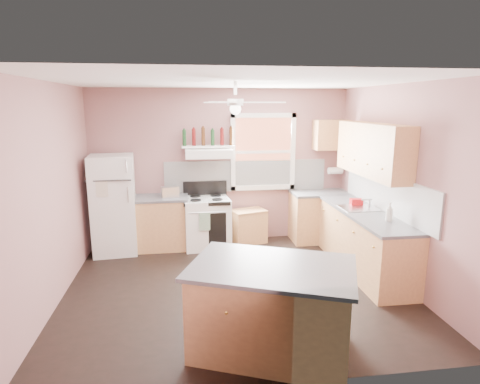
{
  "coord_description": "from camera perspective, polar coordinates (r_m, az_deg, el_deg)",
  "views": [
    {
      "loc": [
        -0.65,
        -5.01,
        2.42
      ],
      "look_at": [
        0.1,
        0.3,
        1.25
      ],
      "focal_mm": 30.0,
      "sensor_mm": 36.0,
      "label": 1
    }
  ],
  "objects": [
    {
      "name": "floor",
      "position": [
        5.6,
        -0.6,
        -13.28
      ],
      "size": [
        4.5,
        4.5,
        0.0
      ],
      "primitive_type": "plane",
      "color": "black",
      "rests_on": "ground"
    },
    {
      "name": "ceiling",
      "position": [
        5.06,
        -0.67,
        15.47
      ],
      "size": [
        4.5,
        4.5,
        0.0
      ],
      "primitive_type": "plane",
      "color": "white",
      "rests_on": "ground"
    },
    {
      "name": "wall_back",
      "position": [
        7.15,
        -2.74,
        3.68
      ],
      "size": [
        4.5,
        0.05,
        2.7
      ],
      "primitive_type": "cube",
      "color": "#885C5A",
      "rests_on": "ground"
    },
    {
      "name": "wall_right",
      "position": [
        5.9,
        21.84,
        0.97
      ],
      "size": [
        0.05,
        4.0,
        2.7
      ],
      "primitive_type": "cube",
      "color": "#885C5A",
      "rests_on": "ground"
    },
    {
      "name": "wall_left",
      "position": [
        5.38,
        -25.44,
        -0.39
      ],
      "size": [
        0.05,
        4.0,
        2.7
      ],
      "primitive_type": "cube",
      "color": "#885C5A",
      "rests_on": "ground"
    },
    {
      "name": "backsplash_back",
      "position": [
        7.19,
        0.87,
        2.33
      ],
      "size": [
        2.9,
        0.03,
        0.55
      ],
      "primitive_type": "cube",
      "color": "white",
      "rests_on": "wall_back"
    },
    {
      "name": "backsplash_right",
      "position": [
        6.17,
        20.02,
        -0.09
      ],
      "size": [
        0.03,
        2.6,
        0.55
      ],
      "primitive_type": "cube",
      "color": "white",
      "rests_on": "wall_right"
    },
    {
      "name": "window_view",
      "position": [
        7.18,
        3.27,
        5.73
      ],
      "size": [
        1.0,
        0.02,
        1.2
      ],
      "primitive_type": "cube",
      "color": "brown",
      "rests_on": "wall_back"
    },
    {
      "name": "window_frame",
      "position": [
        7.15,
        3.31,
        5.7
      ],
      "size": [
        1.16,
        0.07,
        1.36
      ],
      "primitive_type": "cube",
      "color": "white",
      "rests_on": "wall_back"
    },
    {
      "name": "refrigerator",
      "position": [
        6.9,
        -17.52,
        -1.73
      ],
      "size": [
        0.74,
        0.73,
        1.63
      ],
      "primitive_type": "cube",
      "rotation": [
        0.0,
        0.0,
        0.08
      ],
      "color": "white",
      "rests_on": "floor"
    },
    {
      "name": "base_cabinet_left",
      "position": [
        7.01,
        -11.09,
        -4.42
      ],
      "size": [
        0.9,
        0.6,
        0.86
      ],
      "primitive_type": "cube",
      "color": "#AF7849",
      "rests_on": "floor"
    },
    {
      "name": "counter_left",
      "position": [
        6.9,
        -11.25,
        -0.84
      ],
      "size": [
        0.92,
        0.62,
        0.04
      ],
      "primitive_type": "cube",
      "color": "#4D4D50",
      "rests_on": "base_cabinet_left"
    },
    {
      "name": "toaster",
      "position": [
        6.8,
        -9.93,
        -0.02
      ],
      "size": [
        0.31,
        0.22,
        0.18
      ],
      "primitive_type": "cube",
      "rotation": [
        0.0,
        0.0,
        0.23
      ],
      "color": "silver",
      "rests_on": "counter_left"
    },
    {
      "name": "stove",
      "position": [
        6.96,
        -4.78,
        -4.35
      ],
      "size": [
        0.82,
        0.7,
        0.86
      ],
      "primitive_type": "cube",
      "rotation": [
        0.0,
        0.0,
        0.09
      ],
      "color": "white",
      "rests_on": "floor"
    },
    {
      "name": "range_hood",
      "position": [
        6.82,
        -4.48,
        5.53
      ],
      "size": [
        0.78,
        0.5,
        0.14
      ],
      "primitive_type": "cube",
      "color": "white",
      "rests_on": "wall_back"
    },
    {
      "name": "bottle_shelf",
      "position": [
        6.93,
        -4.56,
        6.47
      ],
      "size": [
        0.9,
        0.26,
        0.03
      ],
      "primitive_type": "cube",
      "color": "white",
      "rests_on": "range_hood"
    },
    {
      "name": "cart",
      "position": [
        7.18,
        1.21,
        -4.96
      ],
      "size": [
        0.67,
        0.54,
        0.58
      ],
      "primitive_type": "cube",
      "rotation": [
        0.0,
        0.0,
        0.3
      ],
      "color": "#AF7849",
      "rests_on": "floor"
    },
    {
      "name": "base_cabinet_corner",
      "position": [
        7.4,
        11.21,
        -3.53
      ],
      "size": [
        1.0,
        0.6,
        0.86
      ],
      "primitive_type": "cube",
      "color": "#AF7849",
      "rests_on": "floor"
    },
    {
      "name": "base_cabinet_right",
      "position": [
        6.24,
        17.19,
        -6.86
      ],
      "size": [
        0.6,
        2.2,
        0.86
      ],
      "primitive_type": "cube",
      "color": "#AF7849",
      "rests_on": "floor"
    },
    {
      "name": "counter_corner",
      "position": [
        7.29,
        11.36,
        -0.13
      ],
      "size": [
        1.02,
        0.62,
        0.04
      ],
      "primitive_type": "cube",
      "color": "#4D4D50",
      "rests_on": "base_cabinet_corner"
    },
    {
      "name": "counter_right",
      "position": [
        6.11,
        17.37,
        -2.87
      ],
      "size": [
        0.62,
        2.22,
        0.04
      ],
      "primitive_type": "cube",
      "color": "#4D4D50",
      "rests_on": "base_cabinet_right"
    },
    {
      "name": "sink",
      "position": [
        6.28,
        16.61,
        -2.28
      ],
      "size": [
        0.55,
        0.45,
        0.03
      ],
      "primitive_type": "cube",
      "color": "silver",
      "rests_on": "counter_right"
    },
    {
      "name": "faucet",
      "position": [
        6.33,
        17.97,
        -1.55
      ],
      "size": [
        0.03,
        0.03,
        0.14
      ],
      "primitive_type": "cylinder",
      "color": "silver",
      "rests_on": "sink"
    },
    {
      "name": "upper_cabinet_right",
      "position": [
        6.19,
        18.3,
        5.75
      ],
      "size": [
        0.33,
        1.8,
        0.76
      ],
      "primitive_type": "cube",
      "color": "#AF7849",
      "rests_on": "wall_right"
    },
    {
      "name": "upper_cabinet_corner",
      "position": [
        7.34,
        12.85,
        7.94
      ],
      "size": [
        0.6,
        0.33,
        0.52
      ],
      "primitive_type": "cube",
      "color": "#AF7849",
      "rests_on": "wall_back"
    },
    {
      "name": "paper_towel",
      "position": [
        7.48,
        13.39,
        2.97
      ],
      "size": [
        0.26,
        0.12,
        0.12
      ],
      "primitive_type": "cylinder",
      "rotation": [
        0.0,
        1.57,
        0.0
      ],
      "color": "white",
      "rests_on": "wall_back"
    },
    {
      "name": "island",
      "position": [
        4.15,
        4.48,
        -16.38
      ],
      "size": [
        1.73,
        1.44,
        0.86
      ],
      "primitive_type": "cube",
      "rotation": [
        0.0,
        0.0,
        -0.39
      ],
      "color": "#AF7849",
      "rests_on": "floor"
    },
    {
      "name": "island_top",
      "position": [
        3.96,
        4.6,
        -10.66
      ],
      "size": [
        1.85,
        1.55,
        0.04
      ],
      "primitive_type": "cube",
      "rotation": [
        0.0,
        0.0,
        -0.39
      ],
      "color": "#4D4D50",
      "rests_on": "island"
    },
    {
      "name": "ceiling_fan_hub",
      "position": [
        5.05,
        -0.66,
        12.64
      ],
      "size": [
        0.2,
        0.2,
        0.08
      ],
      "primitive_type": "cylinder",
      "color": "white",
      "rests_on": "ceiling"
    },
    {
      "name": "soap_bottle",
      "position": [
        5.68,
        20.47,
        -2.72
      ],
      "size": [
        0.14,
        0.14,
        0.25
      ],
      "primitive_type": "imported",
      "rotation": [
        0.0,
        0.0,
        2.25
      ],
      "color": "silver",
      "rests_on": "counter_right"
    },
    {
      "name": "red_caddy",
      "position": [
        6.46,
        16.21,
        -1.36
      ],
      "size": [
        0.19,
        0.13,
        0.1
      ],
      "primitive_type": "cube",
      "rotation": [
        0.0,
        0.0,
        -0.06
      ],
      "color": "#B10F13",
      "rests_on": "counter_right"
    },
    {
      "name": "wine_bottles",
      "position": [
        6.92,
        -4.52,
        7.79
      ],
      "size": [
        0.86,
        0.06,
        0.31
      ],
      "color": "#143819",
      "rests_on": "bottle_shelf"
    }
  ]
}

